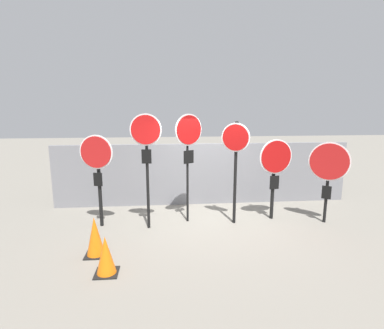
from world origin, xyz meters
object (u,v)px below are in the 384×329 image
object	(u,v)px
stop_sign_0	(97,164)
stop_sign_2	(189,141)
stop_sign_5	(329,167)
traffic_cone_0	(106,255)
stop_sign_1	(146,146)
stop_sign_4	(275,165)
stop_sign_3	(235,152)
traffic_cone_1	(95,237)

from	to	relation	value
stop_sign_0	stop_sign_2	size ratio (longest dim) A/B	0.83
stop_sign_5	traffic_cone_0	xyz separation A→B (m)	(-4.83, -1.80, -1.05)
stop_sign_1	stop_sign_4	distance (m)	3.11
stop_sign_4	traffic_cone_0	distance (m)	4.38
stop_sign_1	stop_sign_3	distance (m)	2.04
traffic_cone_1	stop_sign_1	bearing A→B (deg)	51.51
stop_sign_4	traffic_cone_0	world-z (taller)	stop_sign_4
stop_sign_5	traffic_cone_1	distance (m)	5.36
stop_sign_1	stop_sign_2	world-z (taller)	stop_sign_1
stop_sign_2	traffic_cone_1	bearing A→B (deg)	-171.77
traffic_cone_0	stop_sign_3	bearing A→B (deg)	36.66
stop_sign_0	stop_sign_1	bearing A→B (deg)	1.68
stop_sign_0	stop_sign_5	xyz separation A→B (m)	(5.34, -0.27, -0.12)
traffic_cone_0	stop_sign_4	bearing A→B (deg)	30.39
stop_sign_1	stop_sign_3	bearing A→B (deg)	9.31
stop_sign_0	stop_sign_4	distance (m)	4.18
stop_sign_5	traffic_cone_0	bearing A→B (deg)	-126.68
stop_sign_4	stop_sign_5	world-z (taller)	stop_sign_4
stop_sign_1	stop_sign_3	xyz separation A→B (m)	(2.02, 0.12, -0.19)
stop_sign_3	stop_sign_5	distance (m)	2.22
traffic_cone_0	traffic_cone_1	size ratio (longest dim) A/B	0.88
stop_sign_1	stop_sign_2	bearing A→B (deg)	25.00
stop_sign_1	traffic_cone_1	xyz separation A→B (m)	(-0.93, -1.17, -1.55)
traffic_cone_1	traffic_cone_0	bearing A→B (deg)	-64.42
stop_sign_2	stop_sign_3	distance (m)	1.12
stop_sign_5	traffic_cone_1	xyz separation A→B (m)	(-5.15, -1.13, -1.00)
traffic_cone_0	traffic_cone_1	xyz separation A→B (m)	(-0.32, 0.67, 0.05)
stop_sign_0	stop_sign_5	distance (m)	5.34
stop_sign_3	stop_sign_5	bearing A→B (deg)	23.07
stop_sign_4	stop_sign_5	bearing A→B (deg)	-25.41
stop_sign_5	stop_sign_4	bearing A→B (deg)	-164.00
stop_sign_5	stop_sign_1	bearing A→B (deg)	-147.72
stop_sign_4	traffic_cone_1	xyz separation A→B (m)	(-3.98, -1.48, -1.01)
stop_sign_4	stop_sign_5	xyz separation A→B (m)	(1.16, -0.35, -0.00)
stop_sign_2	stop_sign_4	distance (m)	2.18
stop_sign_1	stop_sign_0	bearing A→B (deg)	174.81
stop_sign_0	stop_sign_2	xyz separation A→B (m)	(2.08, 0.11, 0.49)
stop_sign_4	stop_sign_5	size ratio (longest dim) A/B	1.02
stop_sign_1	stop_sign_2	xyz separation A→B (m)	(0.95, 0.33, 0.06)
stop_sign_3	stop_sign_4	bearing A→B (deg)	37.69
stop_sign_0	stop_sign_3	size ratio (longest dim) A/B	0.88
stop_sign_0	traffic_cone_0	xyz separation A→B (m)	(0.51, -2.06, -1.17)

